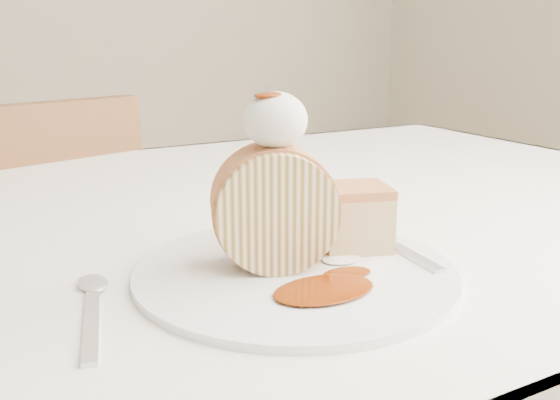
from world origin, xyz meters
TOP-DOWN VIEW (x-y plane):
  - table at (0.00, 0.20)m, footprint 1.40×0.90m
  - chair_far at (-0.19, 0.71)m, footprint 0.49×0.49m
  - plate at (-0.03, -0.02)m, footprint 0.36×0.36m
  - roulade_slice at (-0.04, -0.00)m, footprint 0.12×0.09m
  - cake_chunk at (0.05, 0.00)m, footprint 0.08×0.08m
  - whipped_cream at (-0.04, -0.00)m, footprint 0.05×0.05m
  - caramel_drizzle at (-0.05, -0.00)m, footprint 0.03×0.02m
  - caramel_pool at (-0.04, -0.08)m, footprint 0.10×0.08m
  - fork at (0.08, -0.03)m, footprint 0.04×0.17m
  - spoon at (-0.21, -0.03)m, footprint 0.06×0.15m

SIDE VIEW (x-z plane):
  - chair_far at x=-0.19m, z-range 0.06..0.91m
  - table at x=0.00m, z-range 0.29..1.04m
  - spoon at x=-0.21m, z-range 0.75..0.75m
  - plate at x=-0.03m, z-range 0.75..0.76m
  - fork at x=0.08m, z-range 0.76..0.76m
  - caramel_pool at x=-0.04m, z-range 0.76..0.76m
  - cake_chunk at x=0.05m, z-range 0.76..0.81m
  - roulade_slice at x=-0.04m, z-range 0.76..0.86m
  - whipped_cream at x=-0.04m, z-range 0.86..0.91m
  - caramel_drizzle at x=-0.05m, z-range 0.91..0.92m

